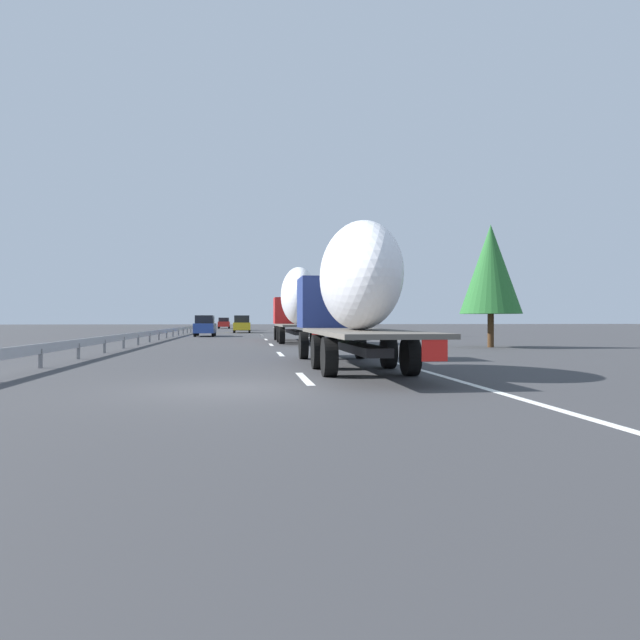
% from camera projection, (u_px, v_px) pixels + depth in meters
% --- Properties ---
extents(ground_plane, '(260.00, 260.00, 0.00)m').
position_uv_depth(ground_plane, '(243.00, 336.00, 52.22)').
color(ground_plane, '#38383A').
extents(lane_stripe_0, '(3.20, 0.20, 0.01)m').
position_uv_depth(lane_stripe_0, '(304.00, 378.00, 14.75)').
color(lane_stripe_0, white).
rests_on(lane_stripe_0, ground_plane).
extents(lane_stripe_1, '(3.20, 0.20, 0.01)m').
position_uv_depth(lane_stripe_1, '(280.00, 354.00, 25.22)').
color(lane_stripe_1, white).
rests_on(lane_stripe_1, ground_plane).
extents(lane_stripe_2, '(3.20, 0.20, 0.01)m').
position_uv_depth(lane_stripe_2, '(271.00, 345.00, 34.49)').
color(lane_stripe_2, white).
rests_on(lane_stripe_2, ground_plane).
extents(lane_stripe_3, '(3.20, 0.20, 0.01)m').
position_uv_depth(lane_stripe_3, '(266.00, 339.00, 43.51)').
color(lane_stripe_3, white).
rests_on(lane_stripe_3, ground_plane).
extents(lane_stripe_4, '(3.20, 0.20, 0.01)m').
position_uv_depth(lane_stripe_4, '(262.00, 335.00, 54.38)').
color(lane_stripe_4, white).
rests_on(lane_stripe_4, ground_plane).
extents(lane_stripe_5, '(3.20, 0.20, 0.01)m').
position_uv_depth(lane_stripe_5, '(262.00, 335.00, 55.44)').
color(lane_stripe_5, white).
rests_on(lane_stripe_5, ground_plane).
extents(edge_line_right, '(110.00, 0.20, 0.01)m').
position_uv_depth(edge_line_right, '(298.00, 334.00, 57.87)').
color(edge_line_right, white).
rests_on(edge_line_right, ground_plane).
extents(truck_lead, '(12.32, 2.55, 4.81)m').
position_uv_depth(truck_lead, '(297.00, 302.00, 37.86)').
color(truck_lead, '#B21919').
rests_on(truck_lead, ground_plane).
extents(truck_trailing, '(12.58, 2.55, 4.34)m').
position_uv_depth(truck_trailing, '(352.00, 290.00, 18.10)').
color(truck_trailing, navy).
rests_on(truck_trailing, ground_plane).
extents(car_red_compact, '(4.43, 1.90, 1.81)m').
position_uv_depth(car_red_compact, '(224.00, 323.00, 96.23)').
color(car_red_compact, red).
rests_on(car_red_compact, ground_plane).
extents(car_blue_sedan, '(4.70, 1.77, 1.87)m').
position_uv_depth(car_blue_sedan, '(205.00, 326.00, 51.68)').
color(car_blue_sedan, '#28479E').
rests_on(car_blue_sedan, ground_plane).
extents(car_yellow_coupe, '(4.09, 1.92, 1.96)m').
position_uv_depth(car_yellow_coupe, '(242.00, 324.00, 65.66)').
color(car_yellow_coupe, gold).
rests_on(car_yellow_coupe, ground_plane).
extents(car_black_suv, '(4.21, 1.76, 1.90)m').
position_uv_depth(car_black_suv, '(242.00, 323.00, 80.87)').
color(car_black_suv, black).
rests_on(car_black_suv, ground_plane).
extents(road_sign, '(0.10, 0.90, 3.37)m').
position_uv_depth(road_sign, '(309.00, 311.00, 59.26)').
color(road_sign, gray).
rests_on(road_sign, ground_plane).
extents(tree_0, '(3.32, 3.32, 6.65)m').
position_uv_depth(tree_0, '(491.00, 269.00, 31.34)').
color(tree_0, '#472D19').
rests_on(tree_0, ground_plane).
extents(tree_1, '(3.69, 3.69, 4.90)m').
position_uv_depth(tree_1, '(317.00, 310.00, 102.37)').
color(tree_1, '#472D19').
rests_on(tree_1, ground_plane).
extents(tree_2, '(3.04, 3.04, 7.39)m').
position_uv_depth(tree_2, '(330.00, 295.00, 71.47)').
color(tree_2, '#472D19').
rests_on(tree_2, ground_plane).
extents(tree_3, '(3.90, 3.90, 5.48)m').
position_uv_depth(tree_3, '(344.00, 303.00, 63.36)').
color(tree_3, '#472D19').
rests_on(tree_3, ground_plane).
extents(tree_4, '(3.65, 3.65, 7.89)m').
position_uv_depth(tree_4, '(352.00, 281.00, 51.52)').
color(tree_4, '#472D19').
rests_on(tree_4, ground_plane).
extents(tree_5, '(2.46, 2.46, 6.97)m').
position_uv_depth(tree_5, '(310.00, 302.00, 92.31)').
color(tree_5, '#472D19').
rests_on(tree_5, ground_plane).
extents(guardrail_median, '(94.00, 0.10, 0.76)m').
position_uv_depth(guardrail_median, '(178.00, 329.00, 54.43)').
color(guardrail_median, '#9EA0A5').
rests_on(guardrail_median, ground_plane).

